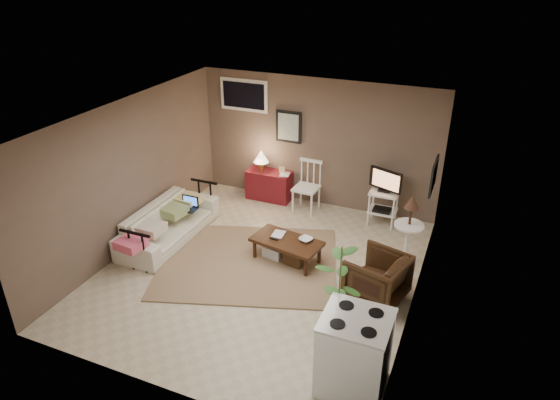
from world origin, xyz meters
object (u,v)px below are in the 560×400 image
at_px(coffee_table, 286,249).
at_px(tv_stand, 384,196).
at_px(red_console, 268,182).
at_px(stove, 354,353).
at_px(sofa, 168,218).
at_px(potted_plant, 339,294).
at_px(side_table, 409,223).
at_px(spindle_chair, 307,188).
at_px(armchair, 377,276).

height_order(coffee_table, tv_stand, tv_stand).
bearing_deg(red_console, coffee_table, -58.92).
bearing_deg(stove, coffee_table, 128.57).
bearing_deg(sofa, coffee_table, -86.65).
bearing_deg(potted_plant, stove, -57.83).
distance_m(coffee_table, side_table, 1.90).
height_order(spindle_chair, stove, spindle_chair).
xyz_separation_m(spindle_chair, side_table, (2.03, -1.12, 0.28)).
relative_size(red_console, spindle_chair, 1.04).
xyz_separation_m(spindle_chair, tv_stand, (1.41, 0.04, 0.10)).
bearing_deg(red_console, spindle_chair, -11.00).
bearing_deg(sofa, potted_plant, -111.94).
bearing_deg(coffee_table, sofa, -176.65).
bearing_deg(spindle_chair, potted_plant, -63.95).
xyz_separation_m(side_table, stove, (-0.11, -2.65, -0.26)).
distance_m(sofa, spindle_chair, 2.56).
height_order(sofa, red_console, red_console).
distance_m(potted_plant, stove, 0.73).
bearing_deg(side_table, sofa, -168.86).
xyz_separation_m(sofa, red_console, (0.91, 2.03, -0.05)).
relative_size(spindle_chair, stove, 1.01).
bearing_deg(spindle_chair, sofa, -133.32).
height_order(tv_stand, armchair, tv_stand).
distance_m(tv_stand, side_table, 1.32).
distance_m(side_table, potted_plant, 2.14).
xyz_separation_m(coffee_table, armchair, (1.50, -0.37, 0.15)).
xyz_separation_m(coffee_table, sofa, (-2.06, -0.12, 0.17)).
bearing_deg(armchair, side_table, -177.40).
height_order(side_table, stove, side_table).
height_order(coffee_table, red_console, red_console).
bearing_deg(potted_plant, sofa, 158.06).
bearing_deg(stove, spindle_chair, 117.01).
bearing_deg(coffee_table, spindle_chair, 99.97).
bearing_deg(potted_plant, armchair, 77.78).
bearing_deg(red_console, potted_plant, -54.42).
relative_size(red_console, tv_stand, 0.97).
distance_m(coffee_table, stove, 2.60).
bearing_deg(side_table, armchair, -102.83).
height_order(coffee_table, spindle_chair, spindle_chair).
distance_m(tv_stand, potted_plant, 3.25).
relative_size(spindle_chair, tv_stand, 0.93).
distance_m(coffee_table, armchair, 1.55).
distance_m(sofa, stove, 4.14).
distance_m(spindle_chair, potted_plant, 3.58).
bearing_deg(side_table, red_console, 155.93).
xyz_separation_m(sofa, side_table, (3.79, 0.75, 0.34)).
xyz_separation_m(coffee_table, side_table, (1.72, 0.62, 0.50)).
bearing_deg(stove, red_console, 125.11).
relative_size(tv_stand, side_table, 0.87).
bearing_deg(tv_stand, red_console, 176.80).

